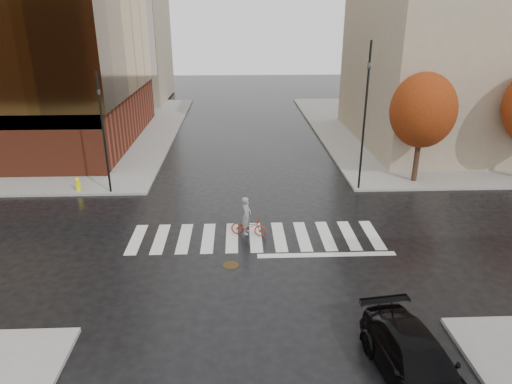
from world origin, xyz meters
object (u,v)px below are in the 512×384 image
traffic_light_nw (103,127)px  traffic_light_ne (366,106)px  sedan (417,363)px  fire_hydrant (78,183)px  cyclist (248,223)px

traffic_light_nw → traffic_light_ne: size_ratio=0.81×
traffic_light_nw → traffic_light_ne: 14.45m
sedan → traffic_light_ne: bearing=73.9°
sedan → fire_hydrant: 20.71m
cyclist → traffic_light_ne: 9.70m
fire_hydrant → sedan: bearing=-47.1°
sedan → fire_hydrant: (-14.11, 15.16, -0.09)m
cyclist → traffic_light_ne: bearing=-35.0°
sedan → traffic_light_nw: bearing=121.5°
sedan → traffic_light_nw: size_ratio=0.70×
traffic_light_nw → traffic_light_ne: (14.42, 0.00, 1.05)m
cyclist → fire_hydrant: (-9.65, 5.79, -0.06)m
traffic_light_ne → fire_hydrant: (-16.30, 0.20, -4.38)m
cyclist → traffic_light_nw: (-7.76, 5.59, 3.27)m
sedan → fire_hydrant: size_ratio=5.86×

